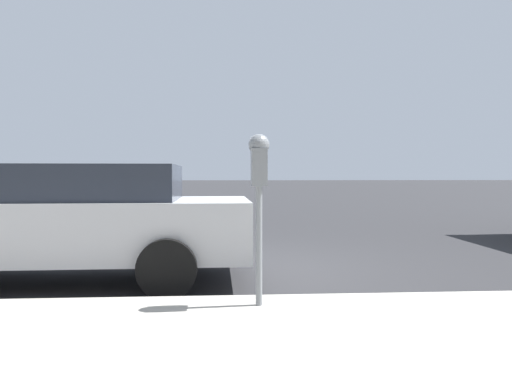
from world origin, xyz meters
name	(u,v)px	position (x,y,z in m)	size (l,w,h in m)	color
ground_plane	(222,267)	(0.00, 0.00, 0.00)	(220.00, 220.00, 0.00)	#2B2B2D
parking_meter	(259,175)	(-2.59, -0.34, 1.31)	(0.21, 0.19, 1.55)	gray
car_silver	(53,219)	(-0.91, 2.04, 0.77)	(2.03, 4.84, 1.43)	#B7BABF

